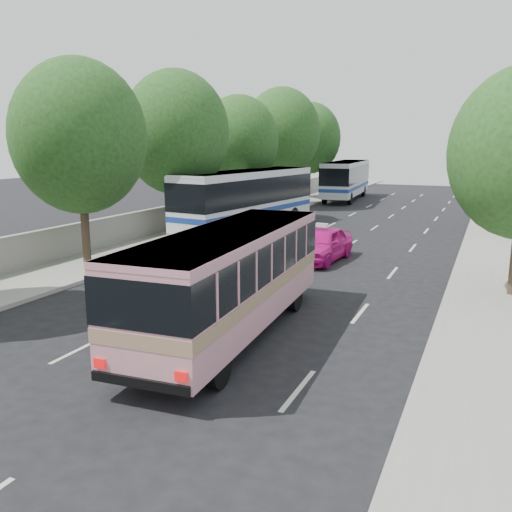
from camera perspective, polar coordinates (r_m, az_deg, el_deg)
The scene contains 15 objects.
ground at distance 15.68m, azimuth -7.83°, elevation -8.22°, with size 120.00×120.00×0.00m, color black.
sidewalk_left at distance 36.75m, azimuth -2.96°, elevation 3.57°, with size 4.00×90.00×0.15m, color #9E998E.
sidewalk_right at distance 32.96m, azimuth 24.54°, elevation 1.53°, with size 4.00×90.00×0.12m, color #9E998E.
low_wall at distance 37.47m, azimuth -5.45°, elevation 4.97°, with size 0.30×90.00×1.50m, color #9E998E.
tree_left_b at distance 24.57m, azimuth -18.09°, elevation 12.36°, with size 5.70×5.70×8.88m.
tree_left_c at distance 31.14m, azimuth -8.41°, elevation 13.14°, with size 6.00×6.00×9.35m.
tree_left_d at distance 38.13m, azimuth -1.75°, elevation 12.26°, with size 5.52×5.52×8.60m.
tree_left_e at distance 45.46m, azimuth 2.79°, elevation 13.19°, with size 6.30×6.30×9.82m.
tree_left_f at distance 53.07m, azimuth 5.73°, elevation 12.49°, with size 5.88×5.88×9.16m.
pink_bus at distance 15.00m, azimuth -2.68°, elevation -1.56°, with size 2.95×9.58×3.02m.
pink_taxi at distance 25.06m, azimuth 6.92°, elevation 1.25°, with size 1.85×4.60×1.57m, color #D61289.
white_pickup at distance 27.76m, azimuth 0.70°, elevation 2.21°, with size 1.97×4.86×1.41m, color silver.
tour_coach_front at distance 33.47m, azimuth -0.93°, elevation 6.48°, with size 4.24×12.58×3.69m.
tour_coach_rear at distance 52.75m, azimuth 9.47°, elevation 8.23°, with size 3.50×12.23×3.61m.
taxi_roof_sign at distance 24.92m, azimuth 6.97°, elevation 3.23°, with size 0.55×0.18×0.18m, color silver.
Camera 1 is at (7.78, -12.52, 5.35)m, focal length 38.00 mm.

